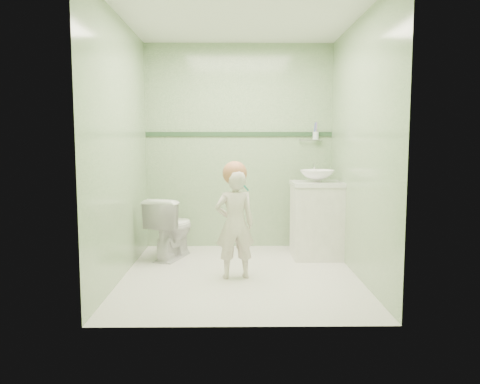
{
  "coord_description": "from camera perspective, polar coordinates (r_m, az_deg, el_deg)",
  "views": [
    {
      "loc": [
        -0.05,
        -4.37,
        1.28
      ],
      "look_at": [
        0.0,
        0.15,
        0.78
      ],
      "focal_mm": 35.35,
      "sensor_mm": 36.0,
      "label": 1
    }
  ],
  "objects": [
    {
      "name": "cup_holder",
      "position": [
        5.64,
        9.04,
        6.71
      ],
      "size": [
        0.26,
        0.07,
        0.21
      ],
      "color": "silver",
      "rests_on": "room_shell"
    },
    {
      "name": "hair_cap",
      "position": [
        4.33,
        -0.63,
        2.27
      ],
      "size": [
        0.22,
        0.22,
        0.22
      ],
      "primitive_type": "sphere",
      "color": "#B16C46",
      "rests_on": "toddler"
    },
    {
      "name": "faucet",
      "position": [
        5.34,
        8.96,
        2.94
      ],
      "size": [
        0.03,
        0.13,
        0.18
      ],
      "color": "silver",
      "rests_on": "counter"
    },
    {
      "name": "room_shell",
      "position": [
        4.37,
        0.02,
        5.26
      ],
      "size": [
        2.5,
        2.54,
        2.4
      ],
      "color": "#83AA79",
      "rests_on": "ground"
    },
    {
      "name": "basin",
      "position": [
        5.17,
        9.29,
        1.93
      ],
      "size": [
        0.37,
        0.37,
        0.13
      ],
      "primitive_type": "imported",
      "color": "white",
      "rests_on": "counter"
    },
    {
      "name": "teal_toothbrush",
      "position": [
        4.21,
        0.66,
        0.51
      ],
      "size": [
        0.11,
        0.14,
        0.08
      ],
      "color": "#127C67",
      "rests_on": "toddler"
    },
    {
      "name": "trim_stripe",
      "position": [
        5.61,
        -0.14,
        7.01
      ],
      "size": [
        2.2,
        0.02,
        0.05
      ],
      "primitive_type": "cube",
      "color": "#29482C",
      "rests_on": "room_shell"
    },
    {
      "name": "toilet",
      "position": [
        5.19,
        -8.3,
        -4.27
      ],
      "size": [
        0.56,
        0.74,
        0.67
      ],
      "primitive_type": "imported",
      "rotation": [
        0.0,
        0.0,
        2.83
      ],
      "color": "white",
      "rests_on": "ground"
    },
    {
      "name": "counter",
      "position": [
        5.17,
        9.27,
        1.01
      ],
      "size": [
        0.54,
        0.52,
        0.04
      ],
      "primitive_type": "cube",
      "color": "white",
      "rests_on": "vanity"
    },
    {
      "name": "ground",
      "position": [
        4.56,
        0.02,
        -10.01
      ],
      "size": [
        2.5,
        2.5,
        0.0
      ],
      "primitive_type": "plane",
      "color": "silver",
      "rests_on": "ground"
    },
    {
      "name": "toddler",
      "position": [
        4.36,
        -0.63,
        -3.92
      ],
      "size": [
        0.41,
        0.3,
        1.01
      ],
      "primitive_type": "imported",
      "rotation": [
        0.0,
        0.0,
        3.32
      ],
      "color": "beige",
      "rests_on": "ground"
    },
    {
      "name": "vanity",
      "position": [
        5.23,
        9.19,
        -3.47
      ],
      "size": [
        0.52,
        0.5,
        0.8
      ],
      "primitive_type": "cube",
      "color": "silver",
      "rests_on": "ground"
    }
  ]
}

